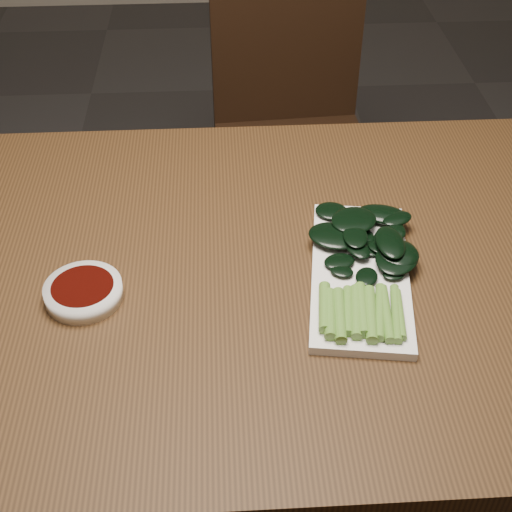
{
  "coord_description": "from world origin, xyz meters",
  "views": [
    {
      "loc": [
        -0.01,
        -0.8,
        1.45
      ],
      "look_at": [
        0.04,
        0.01,
        0.76
      ],
      "focal_mm": 50.0,
      "sensor_mm": 36.0,
      "label": 1
    }
  ],
  "objects_px": {
    "table": "(234,299)",
    "sauce_bowl": "(83,292)",
    "chair_far": "(291,125)",
    "serving_plate": "(360,274)",
    "gai_lan": "(368,259)"
  },
  "relations": [
    {
      "from": "table",
      "to": "gai_lan",
      "type": "relative_size",
      "value": 4.46
    },
    {
      "from": "table",
      "to": "serving_plate",
      "type": "bearing_deg",
      "value": -12.44
    },
    {
      "from": "table",
      "to": "chair_far",
      "type": "height_order",
      "value": "chair_far"
    },
    {
      "from": "gai_lan",
      "to": "table",
      "type": "bearing_deg",
      "value": 172.12
    },
    {
      "from": "gai_lan",
      "to": "serving_plate",
      "type": "bearing_deg",
      "value": -131.51
    },
    {
      "from": "gai_lan",
      "to": "sauce_bowl",
      "type": "bearing_deg",
      "value": -175.24
    },
    {
      "from": "sauce_bowl",
      "to": "gai_lan",
      "type": "height_order",
      "value": "gai_lan"
    },
    {
      "from": "table",
      "to": "gai_lan",
      "type": "distance_m",
      "value": 0.22
    },
    {
      "from": "gai_lan",
      "to": "chair_far",
      "type": "bearing_deg",
      "value": 91.11
    },
    {
      "from": "sauce_bowl",
      "to": "gai_lan",
      "type": "distance_m",
      "value": 0.41
    },
    {
      "from": "sauce_bowl",
      "to": "serving_plate",
      "type": "distance_m",
      "value": 0.4
    },
    {
      "from": "chair_far",
      "to": "serving_plate",
      "type": "distance_m",
      "value": 0.93
    },
    {
      "from": "table",
      "to": "serving_plate",
      "type": "relative_size",
      "value": 4.26
    },
    {
      "from": "chair_far",
      "to": "gai_lan",
      "type": "relative_size",
      "value": 2.83
    },
    {
      "from": "table",
      "to": "sauce_bowl",
      "type": "height_order",
      "value": "sauce_bowl"
    }
  ]
}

